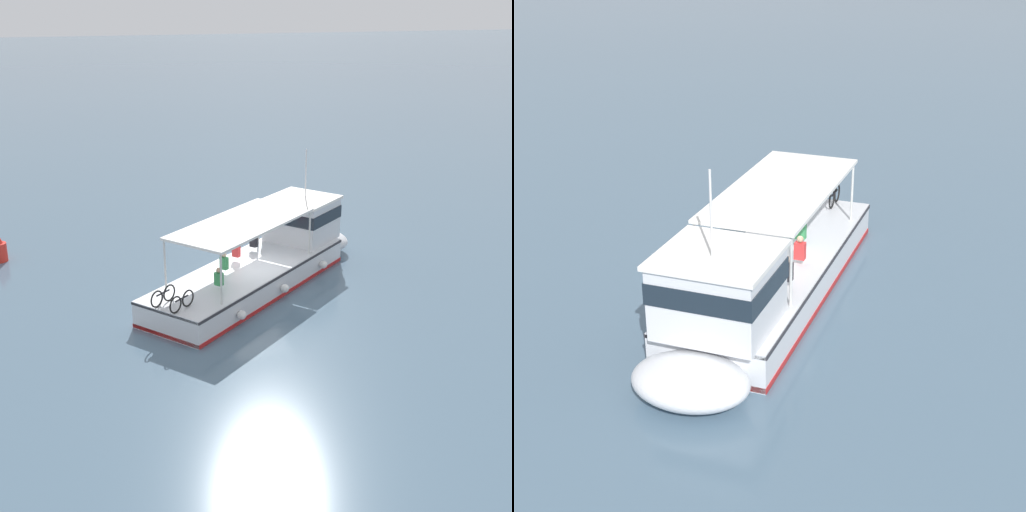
% 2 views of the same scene
% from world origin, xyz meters
% --- Properties ---
extents(ground_plane, '(400.00, 400.00, 0.00)m').
position_xyz_m(ground_plane, '(0.00, 0.00, 0.00)').
color(ground_plane, slate).
extents(ferry_main, '(10.43, 11.81, 5.32)m').
position_xyz_m(ferry_main, '(1.25, -0.86, 1.02)').
color(ferry_main, silver).
rests_on(ferry_main, ground).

